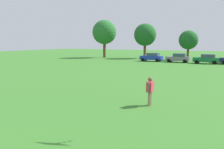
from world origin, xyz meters
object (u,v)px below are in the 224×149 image
at_px(adult_bystander, 150,89).
at_px(tree_center_left, 188,40).
at_px(parked_car_gray_1, 178,58).
at_px(parked_car_green_2, 207,59).
at_px(tree_left, 145,35).
at_px(parked_car_blue_0, 152,57).
at_px(tree_far_left, 104,32).

distance_m(adult_bystander, tree_center_left, 40.21).
height_order(parked_car_gray_1, parked_car_green_2, same).
height_order(parked_car_green_2, tree_left, tree_left).
bearing_deg(parked_car_blue_0, adult_bystander, 108.62).
xyz_separation_m(adult_bystander, parked_car_gray_1, (-5.87, 32.88, -0.17)).
height_order(parked_car_blue_0, parked_car_gray_1, same).
distance_m(parked_car_gray_1, tree_left, 13.31).
distance_m(adult_bystander, tree_far_left, 46.51).
relative_size(adult_bystander, parked_car_blue_0, 0.40).
relative_size(adult_bystander, parked_car_gray_1, 0.40).
height_order(parked_car_green_2, tree_center_left, tree_center_left).
bearing_deg(adult_bystander, parked_car_blue_0, -162.97).
bearing_deg(parked_car_blue_0, tree_far_left, -22.62).
height_order(parked_car_gray_1, tree_far_left, tree_far_left).
bearing_deg(parked_car_green_2, tree_far_left, -14.95).
bearing_deg(parked_car_blue_0, parked_car_gray_1, 179.90).
height_order(parked_car_green_2, tree_far_left, tree_far_left).
distance_m(tree_far_left, tree_center_left, 19.85).
xyz_separation_m(parked_car_green_2, tree_center_left, (-4.67, 7.46, 3.34)).
bearing_deg(tree_left, parked_car_green_2, -30.24).
bearing_deg(tree_center_left, adult_bystander, -82.18).
relative_size(parked_car_blue_0, parked_car_gray_1, 1.00).
bearing_deg(adult_bystander, tree_center_left, -173.76).
bearing_deg(tree_far_left, adult_bystander, -56.98).
height_order(adult_bystander, parked_car_green_2, adult_bystander).
xyz_separation_m(adult_bystander, tree_center_left, (-5.45, 39.71, 3.17)).
xyz_separation_m(adult_bystander, tree_left, (-15.51, 40.83, 4.41)).
relative_size(parked_car_green_2, tree_left, 0.53).
bearing_deg(parked_car_blue_0, tree_left, -60.87).
distance_m(parked_car_green_2, tree_left, 17.65).
bearing_deg(tree_center_left, tree_left, 173.61).
bearing_deg(adult_bystander, parked_car_green_2, 179.81).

